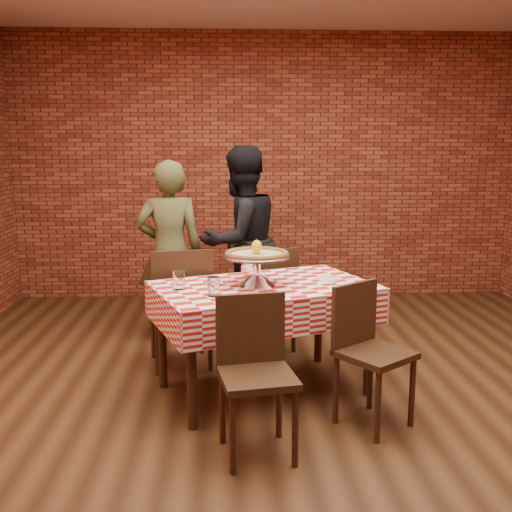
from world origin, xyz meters
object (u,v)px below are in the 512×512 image
at_px(pizza, 257,255).
at_px(chair_far_right, 265,298).
at_px(condiment_caddy, 250,266).
at_px(water_glass_left, 214,287).
at_px(pizza_stand, 257,271).
at_px(chair_far_left, 180,306).
at_px(diner_black, 240,242).
at_px(diner_olive, 170,252).
at_px(table, 264,339).
at_px(water_glass_right, 179,280).
at_px(chair_near_left, 257,380).
at_px(chair_near_right, 375,357).

relative_size(pizza, chair_far_right, 0.49).
bearing_deg(condiment_caddy, water_glass_left, -157.57).
distance_m(pizza_stand, chair_far_left, 0.89).
xyz_separation_m(chair_far_right, diner_black, (-0.19, 0.47, 0.40)).
bearing_deg(diner_black, pizza_stand, 56.65).
distance_m(diner_olive, diner_black, 0.64).
distance_m(table, chair_far_right, 0.85).
xyz_separation_m(water_glass_right, condiment_caddy, (0.48, 0.37, 0.01)).
xyz_separation_m(chair_near_left, diner_olive, (-0.66, 2.03, 0.35)).
distance_m(pizza_stand, water_glass_left, 0.40).
distance_m(table, diner_black, 1.40).
bearing_deg(water_glass_left, diner_black, 82.83).
xyz_separation_m(pizza_stand, water_glass_left, (-0.28, -0.28, -0.04)).
relative_size(pizza, water_glass_left, 3.49).
xyz_separation_m(diner_olive, diner_black, (0.61, 0.15, 0.06)).
distance_m(condiment_caddy, diner_olive, 1.12).
bearing_deg(water_glass_left, table, 41.51).
height_order(table, chair_far_left, chair_far_left).
distance_m(table, pizza, 0.59).
bearing_deg(chair_far_right, table, 58.74).
relative_size(pizza_stand, chair_far_right, 0.52).
xyz_separation_m(table, diner_black, (-0.13, 1.32, 0.47)).
height_order(chair_near_right, chair_far_right, chair_far_right).
relative_size(water_glass_left, water_glass_right, 1.00).
height_order(pizza_stand, diner_olive, diner_olive).
distance_m(pizza, diner_black, 1.34).
bearing_deg(chair_far_right, pizza, 55.52).
height_order(pizza_stand, diner_black, diner_black).
bearing_deg(chair_far_left, chair_near_right, 127.05).
xyz_separation_m(table, pizza, (-0.05, -0.02, 0.59)).
bearing_deg(water_glass_left, chair_near_right, -14.38).
height_order(chair_far_right, diner_olive, diner_olive).
xyz_separation_m(water_glass_right, chair_far_right, (0.63, 0.95, -0.38)).
height_order(pizza, chair_near_left, pizza).
distance_m(water_glass_left, water_glass_right, 0.30).
bearing_deg(pizza, water_glass_right, -170.46).
bearing_deg(chair_near_left, chair_near_right, 14.21).
distance_m(chair_far_left, diner_olive, 0.70).
distance_m(water_glass_right, chair_far_left, 0.74).
height_order(table, water_glass_right, water_glass_right).
bearing_deg(pizza, chair_far_left, 135.03).
bearing_deg(condiment_caddy, chair_near_right, -91.87).
relative_size(pizza_stand, diner_black, 0.27).
relative_size(chair_far_left, diner_black, 0.56).
xyz_separation_m(condiment_caddy, chair_near_left, (-0.01, -1.13, -0.39)).
relative_size(pizza_stand, chair_far_left, 0.49).
bearing_deg(diner_black, water_glass_left, 46.07).
bearing_deg(diner_black, chair_near_right, 75.60).
relative_size(chair_near_left, diner_olive, 0.56).
distance_m(chair_near_right, diner_black, 2.05).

